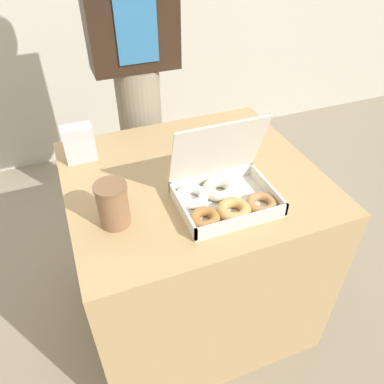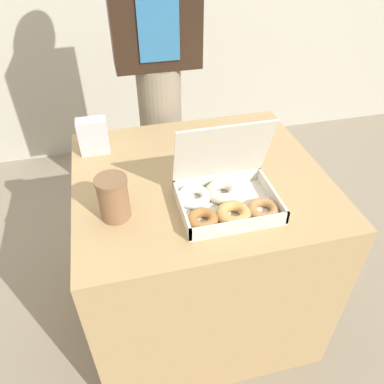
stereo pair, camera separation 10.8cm
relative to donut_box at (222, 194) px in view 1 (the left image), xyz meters
name	(u,v)px [view 1 (the left image)]	position (x,y,z in m)	size (l,w,h in m)	color
ground_plane	(192,303)	(-0.03, 0.18, -0.79)	(14.00, 14.00, 0.00)	gray
table	(192,249)	(-0.03, 0.18, -0.41)	(0.85, 0.77, 0.75)	tan
donut_box	(222,194)	(0.00, 0.00, 0.00)	(0.31, 0.23, 0.26)	silver
coffee_cup	(113,204)	(-0.32, 0.04, 0.03)	(0.09, 0.09, 0.14)	#8C6042
napkin_holder	(79,143)	(-0.37, 0.41, 0.03)	(0.11, 0.06, 0.13)	silver
person_customer	(133,46)	(-0.07, 0.71, 0.24)	(0.35, 0.23, 1.78)	gray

